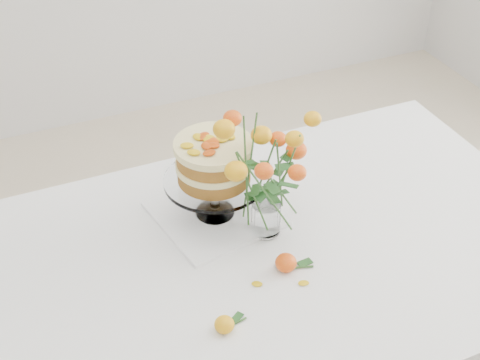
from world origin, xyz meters
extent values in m
cube|color=tan|center=(0.00, 0.00, 0.73)|extent=(1.40, 0.90, 0.04)
cylinder|color=tan|center=(-0.62, 0.37, 0.35)|extent=(0.06, 0.06, 0.71)
cylinder|color=tan|center=(0.62, 0.37, 0.35)|extent=(0.06, 0.06, 0.71)
cube|color=white|center=(0.00, 0.00, 0.75)|extent=(1.42, 0.92, 0.01)
cube|color=white|center=(0.00, 0.46, 0.65)|extent=(1.42, 0.01, 0.20)
cube|color=white|center=(-0.12, 0.17, 0.76)|extent=(0.33, 0.33, 0.01)
cylinder|color=white|center=(-0.12, 0.17, 0.82)|extent=(0.03, 0.03, 0.08)
cylinder|color=white|center=(-0.12, 0.17, 0.87)|extent=(0.25, 0.25, 0.01)
cylinder|color=#A25D24|center=(-0.12, 0.17, 0.89)|extent=(0.21, 0.21, 0.04)
cylinder|color=#FFF6A4|center=(-0.12, 0.17, 0.92)|extent=(0.22, 0.22, 0.02)
cylinder|color=#A25D24|center=(-0.12, 0.17, 0.95)|extent=(0.21, 0.21, 0.04)
cylinder|color=#FFF6A4|center=(-0.12, 0.17, 0.97)|extent=(0.23, 0.23, 0.02)
cylinder|color=white|center=(-0.02, 0.06, 0.76)|extent=(0.06, 0.06, 0.01)
cylinder|color=white|center=(-0.02, 0.06, 0.81)|extent=(0.07, 0.07, 0.08)
ellipsoid|color=orange|center=(-0.24, -0.19, 0.77)|extent=(0.04, 0.04, 0.04)
cylinder|color=#325D25|center=(-0.21, -0.19, 0.76)|extent=(0.05, 0.01, 0.00)
ellipsoid|color=red|center=(-0.04, -0.08, 0.78)|extent=(0.05, 0.05, 0.04)
cylinder|color=#325D25|center=(0.00, -0.09, 0.76)|extent=(0.06, 0.02, 0.01)
ellipsoid|color=gold|center=(-0.12, -0.10, 0.76)|extent=(0.03, 0.02, 0.00)
ellipsoid|color=gold|center=(-0.02, -0.14, 0.76)|extent=(0.03, 0.02, 0.00)
camera|label=1|loc=(-0.58, -1.08, 1.88)|focal=50.00mm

